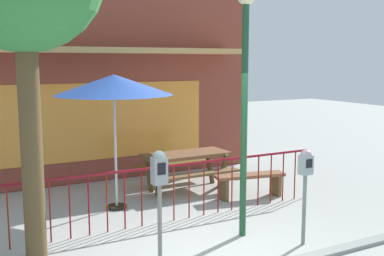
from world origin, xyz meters
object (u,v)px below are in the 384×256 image
at_px(parking_meter_far, 159,179).
at_px(street_lamp, 245,75).
at_px(patio_umbrella, 114,85).
at_px(parking_meter_near, 305,172).
at_px(picnic_table_left, 186,161).
at_px(patio_bench, 250,180).

height_order(parking_meter_far, street_lamp, street_lamp).
bearing_deg(street_lamp, patio_umbrella, 120.02).
bearing_deg(parking_meter_near, picnic_table_left, 92.37).
distance_m(patio_umbrella, parking_meter_far, 2.98).
bearing_deg(patio_bench, patio_umbrella, 166.43).
bearing_deg(patio_bench, parking_meter_far, -143.42).
bearing_deg(picnic_table_left, parking_meter_near, -87.63).
height_order(parking_meter_near, parking_meter_far, parking_meter_far).
xyz_separation_m(patio_bench, parking_meter_far, (-2.91, -2.16, 0.87)).
height_order(patio_umbrella, parking_meter_far, patio_umbrella).
xyz_separation_m(patio_umbrella, parking_meter_near, (1.86, -2.93, -1.15)).
bearing_deg(parking_meter_near, patio_umbrella, 122.35).
distance_m(picnic_table_left, patio_bench, 1.43).
bearing_deg(patio_umbrella, patio_bench, -13.57).
height_order(patio_umbrella, parking_meter_near, patio_umbrella).
bearing_deg(street_lamp, parking_meter_far, -160.96).
xyz_separation_m(patio_umbrella, street_lamp, (1.27, -2.20, 0.22)).
height_order(picnic_table_left, parking_meter_near, parking_meter_near).
height_order(picnic_table_left, street_lamp, street_lamp).
height_order(patio_umbrella, patio_bench, patio_umbrella).
bearing_deg(patio_bench, parking_meter_near, -106.31).
bearing_deg(patio_bench, picnic_table_left, 125.66).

